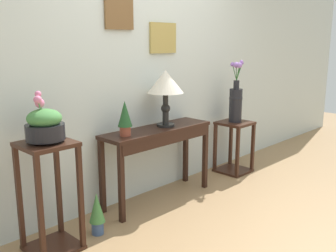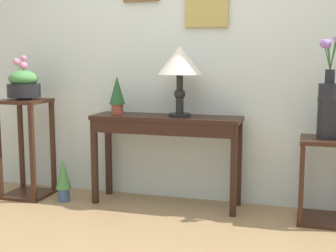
# 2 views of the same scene
# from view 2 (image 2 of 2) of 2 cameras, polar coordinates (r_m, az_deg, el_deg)

# --- Properties ---
(back_wall_with_art) EXTENTS (9.00, 0.13, 2.80)m
(back_wall_with_art) POSITION_cam_2_polar(r_m,az_deg,el_deg) (3.99, 1.66, 11.06)
(back_wall_with_art) COLOR silver
(back_wall_with_art) RESTS_ON ground
(console_table) EXTENTS (1.22, 0.35, 0.74)m
(console_table) POSITION_cam_2_polar(r_m,az_deg,el_deg) (3.77, -0.32, -0.54)
(console_table) COLOR black
(console_table) RESTS_ON ground
(table_lamp) EXTENTS (0.36, 0.36, 0.56)m
(table_lamp) POSITION_cam_2_polar(r_m,az_deg,el_deg) (3.72, 1.46, 7.62)
(table_lamp) COLOR black
(table_lamp) RESTS_ON console_table
(potted_plant_on_console) EXTENTS (0.13, 0.13, 0.32)m
(potted_plant_on_console) POSITION_cam_2_polar(r_m,az_deg,el_deg) (3.89, -6.24, 3.96)
(potted_plant_on_console) COLOR #9E4733
(potted_plant_on_console) RESTS_ON console_table
(pedestal_stand_left) EXTENTS (0.37, 0.37, 0.86)m
(pedestal_stand_left) POSITION_cam_2_polar(r_m,az_deg,el_deg) (4.25, -16.90, -2.63)
(pedestal_stand_left) COLOR #381E14
(pedestal_stand_left) RESTS_ON ground
(planter_bowl_wide_left) EXTENTS (0.28, 0.28, 0.37)m
(planter_bowl_wide_left) POSITION_cam_2_polar(r_m,az_deg,el_deg) (4.19, -17.22, 4.91)
(planter_bowl_wide_left) COLOR black
(planter_bowl_wide_left) RESTS_ON pedestal_stand_left
(pedestal_stand_right) EXTENTS (0.37, 0.37, 0.63)m
(pedestal_stand_right) POSITION_cam_2_polar(r_m,az_deg,el_deg) (3.64, 18.59, -6.33)
(pedestal_stand_right) COLOR #381E14
(pedestal_stand_right) RESTS_ON ground
(flower_vase_tall_right) EXTENTS (0.16, 0.18, 0.73)m
(flower_vase_tall_right) POSITION_cam_2_polar(r_m,az_deg,el_deg) (3.54, 19.00, 2.69)
(flower_vase_tall_right) COLOR black
(flower_vase_tall_right) RESTS_ON pedestal_stand_right
(potted_plant_floor) EXTENTS (0.13, 0.13, 0.36)m
(potted_plant_floor) POSITION_cam_2_polar(r_m,az_deg,el_deg) (4.06, -12.67, -6.26)
(potted_plant_floor) COLOR #3D5684
(potted_plant_floor) RESTS_ON ground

